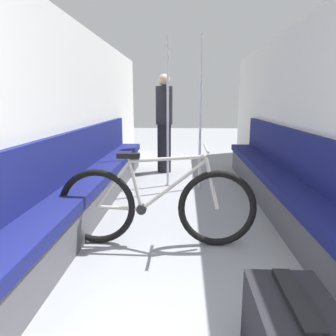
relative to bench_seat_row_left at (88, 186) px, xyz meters
name	(u,v)px	position (x,y,z in m)	size (l,w,h in m)	color
wall_left	(62,118)	(-0.22, -0.09, 0.79)	(0.10, 9.49, 2.22)	silver
wall_right	(316,119)	(2.49, -0.09, 0.79)	(0.10, 9.49, 2.22)	silver
bench_seat_row_left	(88,186)	(0.00, 0.00, 0.00)	(0.41, 5.48, 0.96)	#4C4C51
bench_seat_row_right	(286,189)	(2.27, 0.00, 0.00)	(0.41, 5.48, 0.96)	#4C4C51
bicycle	(156,206)	(0.87, -0.82, 0.05)	(1.79, 0.46, 0.91)	black
grab_pole_near	(200,116)	(1.34, 1.15, 0.76)	(0.08, 0.08, 2.20)	gray
grab_pole_far	(168,116)	(0.86, 1.28, 0.76)	(0.08, 0.08, 2.20)	gray
passenger_standing	(164,122)	(0.75, 2.27, 0.59)	(0.30, 0.30, 1.75)	black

